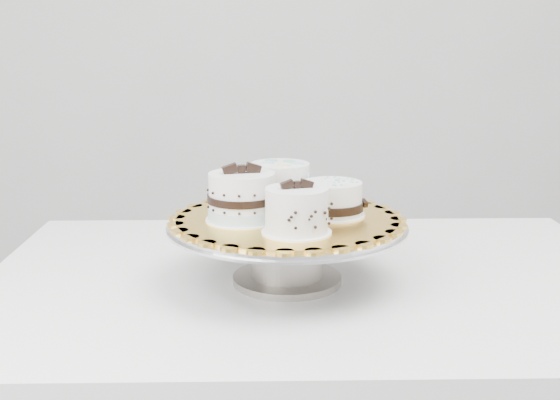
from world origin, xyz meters
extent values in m
cube|color=white|center=(0.05, 0.23, 0.73)|extent=(1.26, 0.95, 0.04)
cube|color=white|center=(-0.41, 0.65, 0.36)|extent=(0.06, 0.06, 0.71)
cube|color=white|center=(0.62, 0.47, 0.36)|extent=(0.06, 0.06, 0.71)
cylinder|color=gray|center=(0.00, 0.21, 0.76)|extent=(0.18, 0.18, 0.01)
cylinder|color=gray|center=(0.00, 0.21, 0.80)|extent=(0.12, 0.12, 0.10)
cylinder|color=silver|center=(0.00, 0.21, 0.85)|extent=(0.39, 0.39, 0.01)
cylinder|color=silver|center=(0.00, 0.21, 0.85)|extent=(0.40, 0.40, 0.00)
cylinder|color=orange|center=(0.00, 0.21, 0.86)|extent=(0.40, 0.40, 0.01)
cylinder|color=white|center=(-0.01, 0.12, 0.87)|extent=(0.11, 0.11, 0.00)
cylinder|color=white|center=(-0.01, 0.12, 0.90)|extent=(0.10, 0.10, 0.07)
cylinder|color=white|center=(-0.08, 0.21, 0.87)|extent=(0.12, 0.12, 0.00)
cylinder|color=white|center=(-0.08, 0.21, 0.90)|extent=(0.11, 0.11, 0.08)
cylinder|color=#A9CBD5|center=(-0.08, 0.21, 0.88)|extent=(0.11, 0.11, 0.02)
cylinder|color=black|center=(-0.08, 0.21, 0.90)|extent=(0.11, 0.11, 0.01)
cylinder|color=white|center=(0.00, 0.29, 0.87)|extent=(0.12, 0.12, 0.00)
cylinder|color=white|center=(0.00, 0.29, 0.90)|extent=(0.14, 0.14, 0.07)
cylinder|color=white|center=(0.08, 0.21, 0.87)|extent=(0.11, 0.11, 0.00)
cylinder|color=white|center=(0.08, 0.21, 0.89)|extent=(0.12, 0.12, 0.05)
cylinder|color=black|center=(0.08, 0.21, 0.88)|extent=(0.10, 0.10, 0.01)
camera|label=1|loc=(-0.23, -0.89, 1.16)|focal=45.00mm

